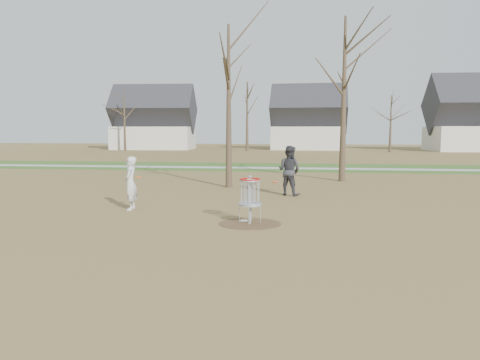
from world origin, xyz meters
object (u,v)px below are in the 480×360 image
object	(u,v)px
player_standing	(130,183)
player_throwing	(289,171)
disc_golf_basket	(250,192)
disc_grounded	(244,221)

from	to	relation	value
player_standing	player_throwing	xyz separation A→B (m)	(5.17, 4.33, 0.12)
disc_golf_basket	player_standing	bearing A→B (deg)	156.90
player_throwing	disc_golf_basket	world-z (taller)	player_throwing
player_throwing	player_standing	bearing A→B (deg)	65.85
disc_grounded	disc_golf_basket	xyz separation A→B (m)	(0.23, -0.34, 0.89)
player_standing	player_throwing	distance (m)	6.74
player_throwing	disc_grounded	xyz separation A→B (m)	(-1.13, -5.81, -1.00)
player_standing	disc_grounded	xyz separation A→B (m)	(4.04, -1.48, -0.88)
player_throwing	disc_golf_basket	size ratio (longest dim) A/B	1.52
player_standing	disc_grounded	bearing A→B (deg)	62.13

